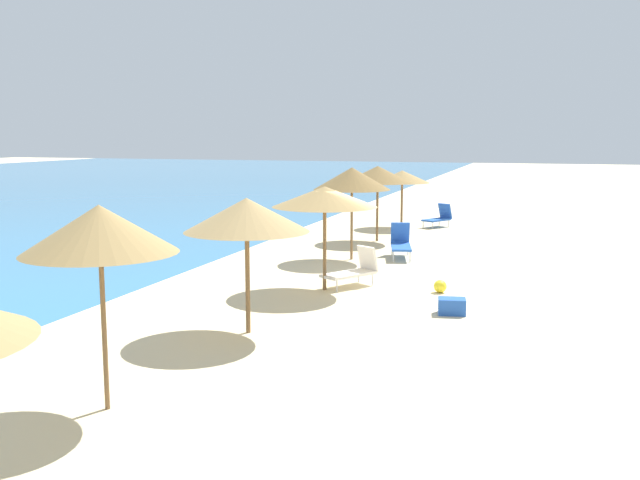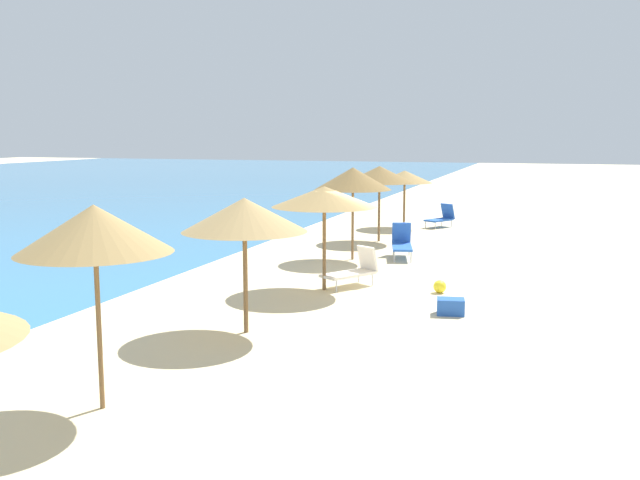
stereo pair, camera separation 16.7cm
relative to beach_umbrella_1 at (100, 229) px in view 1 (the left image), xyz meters
name	(u,v)px [view 1 (the left image)]	position (x,y,z in m)	size (l,w,h in m)	color
ground_plane	(376,285)	(9.43, -1.71, -2.59)	(160.00, 160.00, 0.00)	beige
beach_umbrella_1	(100,229)	(0.00, 0.00, 0.00)	(2.16, 2.16, 2.93)	brown
beach_umbrella_2	(247,215)	(4.27, -0.34, -0.25)	(2.44, 2.44, 2.67)	brown
beach_umbrella_3	(325,197)	(8.45, -0.61, -0.24)	(2.62, 2.62, 2.61)	brown
beach_umbrella_4	(352,179)	(12.91, -0.09, -0.07)	(2.38, 2.38, 2.87)	brown
beach_umbrella_5	(378,175)	(16.93, 0.04, -0.16)	(2.49, 2.49, 2.74)	brown
beach_umbrella_6	(402,177)	(20.99, -0.06, -0.47)	(2.29, 2.29, 2.38)	brown
lounge_chair_0	(401,243)	(13.72, -1.49, -2.12)	(1.72, 0.97, 1.07)	blue
lounge_chair_2	(439,217)	(21.59, -1.54, -2.17)	(1.45, 1.19, 0.97)	blue
lounge_chair_3	(354,270)	(9.11, -1.19, -2.16)	(1.60, 1.33, 1.00)	white
beach_ball	(440,286)	(9.01, -3.43, -2.43)	(0.32, 0.32, 0.32)	yellow
cooler_box	(452,306)	(6.96, -3.98, -2.41)	(0.59, 0.43, 0.35)	blue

